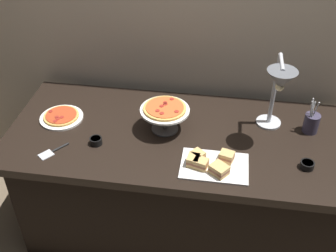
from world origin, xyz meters
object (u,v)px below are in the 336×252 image
(sauce_cup_far, at_px, (96,141))
(serving_spatula, at_px, (53,151))
(pizza_plate_front, at_px, (61,117))
(sandwich_platter, at_px, (211,164))
(utensil_holder, at_px, (311,123))
(heat_lamp, at_px, (279,84))
(sauce_cup_near, at_px, (307,165))
(pizza_plate_center, at_px, (165,111))

(sauce_cup_far, bearing_deg, serving_spatula, -154.78)
(pizza_plate_front, bearing_deg, sandwich_platter, -17.64)
(utensil_holder, bearing_deg, pizza_plate_front, -176.18)
(heat_lamp, distance_m, sauce_cup_near, 0.43)
(pizza_plate_center, distance_m, sauce_cup_far, 0.40)
(pizza_plate_center, relative_size, serving_spatula, 1.77)
(heat_lamp, height_order, sandwich_platter, heat_lamp)
(utensil_holder, distance_m, serving_spatula, 1.41)
(sandwich_platter, xyz_separation_m, sauce_cup_near, (0.48, 0.07, -0.00))
(heat_lamp, xyz_separation_m, serving_spatula, (-1.13, -0.28, -0.34))
(sauce_cup_near, bearing_deg, pizza_plate_center, 164.60)
(pizza_plate_front, distance_m, pizza_plate_center, 0.62)
(pizza_plate_center, height_order, sauce_cup_far, pizza_plate_center)
(pizza_plate_center, bearing_deg, pizza_plate_front, 179.29)
(utensil_holder, bearing_deg, sauce_cup_far, -165.95)
(pizza_plate_front, xyz_separation_m, pizza_plate_center, (0.61, -0.01, 0.11))
(pizza_plate_center, xyz_separation_m, sauce_cup_near, (0.75, -0.21, -0.10))
(sauce_cup_near, distance_m, sauce_cup_far, 1.10)
(sauce_cup_far, height_order, utensil_holder, utensil_holder)
(sandwich_platter, bearing_deg, sauce_cup_near, 8.04)
(sandwich_platter, bearing_deg, serving_spatula, -179.49)
(sauce_cup_near, relative_size, utensil_holder, 0.32)
(utensil_holder, bearing_deg, serving_spatula, -164.15)
(heat_lamp, distance_m, serving_spatula, 1.21)
(heat_lamp, bearing_deg, pizza_plate_center, -179.70)
(heat_lamp, height_order, pizza_plate_front, heat_lamp)
(pizza_plate_front, bearing_deg, sauce_cup_near, -8.97)
(heat_lamp, distance_m, sandwich_platter, 0.52)
(pizza_plate_front, xyz_separation_m, utensil_holder, (1.41, 0.09, 0.05))
(utensil_holder, bearing_deg, sandwich_platter, -144.26)
(heat_lamp, xyz_separation_m, sauce_cup_far, (-0.92, -0.19, -0.32))
(sauce_cup_near, relative_size, sauce_cup_far, 1.06)
(pizza_plate_front, xyz_separation_m, sandwich_platter, (0.89, -0.28, 0.01))
(sandwich_platter, xyz_separation_m, serving_spatula, (-0.83, -0.01, -0.02))
(pizza_plate_front, bearing_deg, pizza_plate_center, -0.71)
(utensil_holder, bearing_deg, heat_lamp, -156.18)
(pizza_plate_front, xyz_separation_m, sauce_cup_far, (0.26, -0.19, 0.01))
(heat_lamp, bearing_deg, sandwich_platter, -137.16)
(heat_lamp, height_order, sauce_cup_near, heat_lamp)
(serving_spatula, bearing_deg, sandwich_platter, 0.51)
(sauce_cup_far, distance_m, serving_spatula, 0.23)
(sandwich_platter, distance_m, serving_spatula, 0.83)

